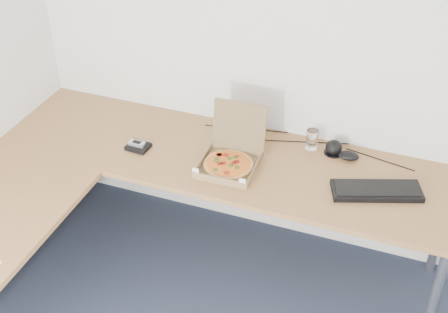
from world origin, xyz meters
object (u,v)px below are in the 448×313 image
at_px(drinking_glass, 312,139).
at_px(wallet, 138,147).
at_px(desk, 134,194).
at_px(pizza_box, 230,161).
at_px(keyboard, 376,191).

bearing_deg(drinking_glass, wallet, -159.55).
distance_m(desk, pizza_box, 0.53).
bearing_deg(desk, wallet, 113.11).
bearing_deg(desk, pizza_box, 42.05).
height_order(drinking_glass, wallet, drinking_glass).
distance_m(pizza_box, drinking_glass, 0.49).
bearing_deg(drinking_glass, pizza_box, -139.07).
height_order(keyboard, wallet, keyboard).
height_order(desk, pizza_box, pizza_box).
relative_size(desk, wallet, 20.55).
xyz_separation_m(desk, pizza_box, (0.39, 0.35, 0.07)).
xyz_separation_m(desk, wallet, (-0.14, 0.33, 0.04)).
relative_size(desk, drinking_glass, 21.76).
bearing_deg(pizza_box, wallet, -180.00).
height_order(desk, drinking_glass, drinking_glass).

